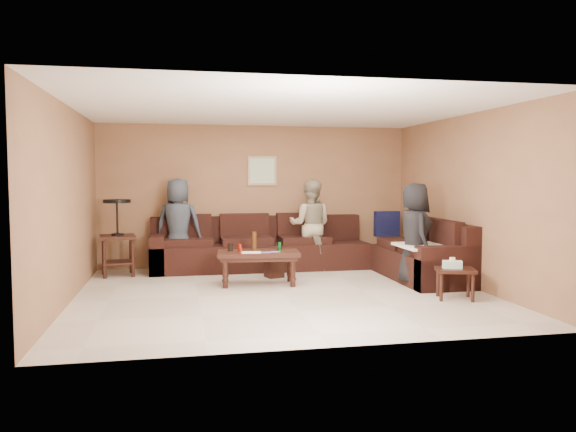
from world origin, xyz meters
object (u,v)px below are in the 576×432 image
object	(u,v)px
sectional_sofa	(314,253)
coffee_table	(258,256)
waste_bin	(274,268)
person_right	(415,234)
person_left	(178,225)
end_table_left	(118,236)
side_table_right	(455,272)
person_middle	(310,225)

from	to	relation	value
sectional_sofa	coffee_table	world-z (taller)	sectional_sofa
waste_bin	person_right	bearing A→B (deg)	-28.09
person_left	person_right	bearing A→B (deg)	164.51
end_table_left	side_table_right	bearing A→B (deg)	-30.81
sectional_sofa	waste_bin	xyz separation A→B (m)	(-0.71, -0.27, -0.18)
waste_bin	person_right	size ratio (longest dim) A/B	0.20
person_middle	person_left	bearing A→B (deg)	13.38
waste_bin	person_middle	distance (m)	1.15
waste_bin	person_middle	xyz separation A→B (m)	(0.74, 0.62, 0.62)
end_table_left	person_middle	world-z (taller)	person_middle
person_middle	person_right	bearing A→B (deg)	144.52
person_right	side_table_right	bearing A→B (deg)	-171.39
sectional_sofa	person_middle	distance (m)	0.56
end_table_left	person_left	distance (m)	1.00
waste_bin	person_left	distance (m)	1.82
sectional_sofa	waste_bin	distance (m)	0.78
sectional_sofa	person_left	size ratio (longest dim) A/B	2.96
side_table_right	person_left	world-z (taller)	person_left
end_table_left	side_table_right	size ratio (longest dim) A/B	2.08
side_table_right	person_left	xyz separation A→B (m)	(-3.51, 2.88, 0.43)
person_left	side_table_right	bearing A→B (deg)	153.87
end_table_left	person_middle	xyz separation A→B (m)	(3.19, -0.01, 0.13)
sectional_sofa	coffee_table	xyz separation A→B (m)	(-1.05, -0.84, 0.09)
person_middle	side_table_right	bearing A→B (deg)	134.76
end_table_left	person_right	xyz separation A→B (m)	(4.37, -1.65, 0.11)
coffee_table	side_table_right	xyz separation A→B (m)	(2.37, -1.47, -0.06)
coffee_table	person_left	world-z (taller)	person_left
end_table_left	person_middle	bearing A→B (deg)	-0.10
side_table_right	end_table_left	bearing A→B (deg)	149.19
end_table_left	person_right	distance (m)	4.67
waste_bin	person_left	xyz separation A→B (m)	(-1.48, 0.84, 0.63)
person_middle	sectional_sofa	bearing A→B (deg)	104.06
sectional_sofa	person_right	size ratio (longest dim) A/B	3.09
end_table_left	waste_bin	size ratio (longest dim) A/B	4.08
person_left	person_middle	bearing A→B (deg)	-172.34
sectional_sofa	waste_bin	size ratio (longest dim) A/B	15.43
waste_bin	person_left	world-z (taller)	person_left
side_table_right	sectional_sofa	bearing A→B (deg)	119.67
side_table_right	person_middle	size ratio (longest dim) A/B	0.38
person_left	waste_bin	bearing A→B (deg)	163.75
sectional_sofa	side_table_right	bearing A→B (deg)	-60.33
coffee_table	side_table_right	distance (m)	2.79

